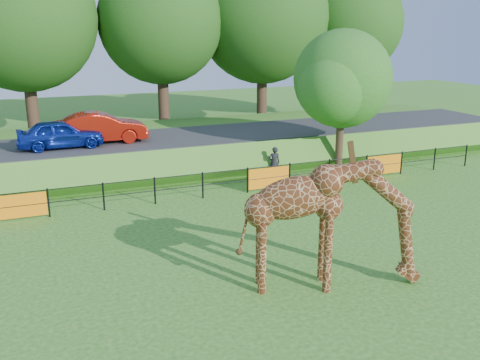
{
  "coord_description": "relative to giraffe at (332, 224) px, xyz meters",
  "views": [
    {
      "loc": [
        -6.51,
        -12.03,
        6.81
      ],
      "look_at": [
        -0.19,
        3.47,
        2.0
      ],
      "focal_mm": 40.0,
      "sensor_mm": 36.0,
      "label": 1
    }
  ],
  "objects": [
    {
      "name": "ground",
      "position": [
        -0.75,
        0.68,
        -1.78
      ],
      "size": [
        90.0,
        90.0,
        0.0
      ],
      "primitive_type": "plane",
      "color": "#2A6619",
      "rests_on": "ground"
    },
    {
      "name": "giraffe",
      "position": [
        0.0,
        0.0,
        0.0
      ],
      "size": [
        5.03,
        2.43,
        3.57
      ],
      "primitive_type": null,
      "rotation": [
        0.0,
        0.0,
        -0.32
      ],
      "color": "#4E2510",
      "rests_on": "ground"
    },
    {
      "name": "perimeter_fence",
      "position": [
        -0.75,
        8.68,
        -1.23
      ],
      "size": [
        28.07,
        0.1,
        1.1
      ],
      "primitive_type": null,
      "color": "black",
      "rests_on": "ground"
    },
    {
      "name": "embankment",
      "position": [
        -0.75,
        16.18,
        -1.13
      ],
      "size": [
        40.0,
        9.0,
        1.3
      ],
      "primitive_type": "cube",
      "color": "#2A6619",
      "rests_on": "ground"
    },
    {
      "name": "road",
      "position": [
        -0.75,
        14.68,
        -0.42
      ],
      "size": [
        40.0,
        5.0,
        0.12
      ],
      "primitive_type": "cube",
      "color": "#2F2F32",
      "rests_on": "embankment"
    },
    {
      "name": "car_blue",
      "position": [
        -5.78,
        14.11,
        0.29
      ],
      "size": [
        3.87,
        1.6,
        1.31
      ],
      "primitive_type": "imported",
      "rotation": [
        0.0,
        0.0,
        1.58
      ],
      "color": "#152FAF",
      "rests_on": "road"
    },
    {
      "name": "car_red",
      "position": [
        -3.93,
        14.63,
        0.37
      ],
      "size": [
        4.5,
        1.74,
        1.46
      ],
      "primitive_type": "imported",
      "rotation": [
        0.0,
        0.0,
        1.53
      ],
      "color": "#A8180C",
      "rests_on": "road"
    },
    {
      "name": "visitor",
      "position": [
        3.27,
        10.28,
        -1.04
      ],
      "size": [
        0.6,
        0.46,
        1.49
      ],
      "primitive_type": "imported",
      "rotation": [
        0.0,
        0.0,
        2.95
      ],
      "color": "black",
      "rests_on": "ground"
    },
    {
      "name": "tree_east",
      "position": [
        6.85,
        10.31,
        2.5
      ],
      "size": [
        5.4,
        4.71,
        6.76
      ],
      "color": "#352117",
      "rests_on": "ground"
    },
    {
      "name": "bg_tree_line",
      "position": [
        1.14,
        22.68,
        5.41
      ],
      "size": [
        37.3,
        8.8,
        11.82
      ],
      "color": "#352117",
      "rests_on": "ground"
    }
  ]
}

